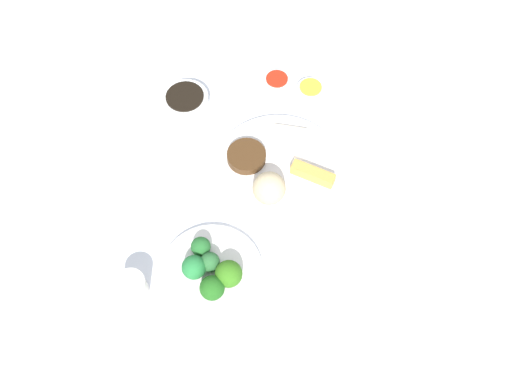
{
  "coord_description": "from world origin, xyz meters",
  "views": [
    {
      "loc": [
        0.34,
        -0.56,
        1.1
      ],
      "look_at": [
        0.03,
        -0.06,
        0.06
      ],
      "focal_mm": 39.21,
      "sensor_mm": 36.0,
      "label": 1
    }
  ],
  "objects_px": {
    "main_plate": "(279,170)",
    "teacup": "(132,287)",
    "sauce_ramekin_hot_mustard": "(310,91)",
    "broccoli_plate": "(211,273)",
    "sauce_ramekin_sweet_and_sour": "(277,83)",
    "soy_sauce_bowl": "(186,102)"
  },
  "relations": [
    {
      "from": "main_plate",
      "to": "soy_sauce_bowl",
      "type": "xyz_separation_m",
      "value": [
        -0.29,
        0.04,
        0.01
      ]
    },
    {
      "from": "sauce_ramekin_hot_mustard",
      "to": "soy_sauce_bowl",
      "type": "bearing_deg",
      "value": -140.51
    },
    {
      "from": "sauce_ramekin_hot_mustard",
      "to": "teacup",
      "type": "relative_size",
      "value": 1.1
    },
    {
      "from": "sauce_ramekin_hot_mustard",
      "to": "sauce_ramekin_sweet_and_sour",
      "type": "xyz_separation_m",
      "value": [
        -0.08,
        -0.02,
        0.0
      ]
    },
    {
      "from": "main_plate",
      "to": "teacup",
      "type": "height_order",
      "value": "teacup"
    },
    {
      "from": "broccoli_plate",
      "to": "sauce_ramekin_sweet_and_sour",
      "type": "height_order",
      "value": "sauce_ramekin_sweet_and_sour"
    },
    {
      "from": "broccoli_plate",
      "to": "sauce_ramekin_sweet_and_sour",
      "type": "bearing_deg",
      "value": 106.07
    },
    {
      "from": "teacup",
      "to": "sauce_ramekin_sweet_and_sour",
      "type": "bearing_deg",
      "value": 93.26
    },
    {
      "from": "broccoli_plate",
      "to": "sauce_ramekin_hot_mustard",
      "type": "distance_m",
      "value": 0.52
    },
    {
      "from": "main_plate",
      "to": "teacup",
      "type": "relative_size",
      "value": 4.96
    },
    {
      "from": "broccoli_plate",
      "to": "sauce_ramekin_hot_mustard",
      "type": "xyz_separation_m",
      "value": [
        -0.06,
        0.52,
        0.01
      ]
    },
    {
      "from": "broccoli_plate",
      "to": "soy_sauce_bowl",
      "type": "relative_size",
      "value": 1.92
    },
    {
      "from": "sauce_ramekin_sweet_and_sour",
      "to": "sauce_ramekin_hot_mustard",
      "type": "bearing_deg",
      "value": 14.33
    },
    {
      "from": "main_plate",
      "to": "sauce_ramekin_sweet_and_sour",
      "type": "distance_m",
      "value": 0.25
    },
    {
      "from": "main_plate",
      "to": "sauce_ramekin_sweet_and_sour",
      "type": "xyz_separation_m",
      "value": [
        -0.13,
        0.21,
        0.0
      ]
    },
    {
      "from": "sauce_ramekin_hot_mustard",
      "to": "teacup",
      "type": "height_order",
      "value": "teacup"
    },
    {
      "from": "main_plate",
      "to": "broccoli_plate",
      "type": "bearing_deg",
      "value": -88.07
    },
    {
      "from": "main_plate",
      "to": "soy_sauce_bowl",
      "type": "bearing_deg",
      "value": 172.16
    },
    {
      "from": "main_plate",
      "to": "soy_sauce_bowl",
      "type": "distance_m",
      "value": 0.29
    },
    {
      "from": "teacup",
      "to": "broccoli_plate",
      "type": "bearing_deg",
      "value": 46.59
    },
    {
      "from": "teacup",
      "to": "sauce_ramekin_hot_mustard",
      "type": "bearing_deg",
      "value": 85.66
    },
    {
      "from": "sauce_ramekin_sweet_and_sour",
      "to": "teacup",
      "type": "xyz_separation_m",
      "value": [
        0.03,
        -0.61,
        0.02
      ]
    }
  ]
}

